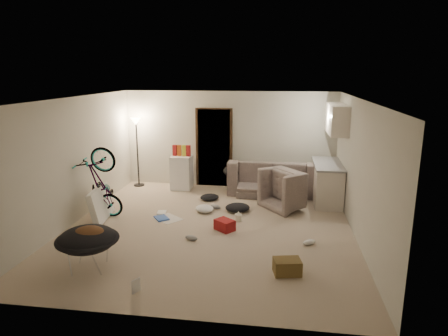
# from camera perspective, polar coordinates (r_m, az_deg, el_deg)

# --- Properties ---
(floor) EXTENTS (5.50, 6.00, 0.02)m
(floor) POSITION_cam_1_polar(r_m,az_deg,el_deg) (7.94, -2.07, -8.53)
(floor) COLOR tan
(floor) RESTS_ON ground
(ceiling) EXTENTS (5.50, 6.00, 0.02)m
(ceiling) POSITION_cam_1_polar(r_m,az_deg,el_deg) (7.37, -2.23, 9.93)
(ceiling) COLOR white
(ceiling) RESTS_ON wall_back
(wall_back) EXTENTS (5.50, 0.02, 2.50)m
(wall_back) POSITION_cam_1_polar(r_m,az_deg,el_deg) (10.47, 0.78, 4.10)
(wall_back) COLOR beige
(wall_back) RESTS_ON floor
(wall_front) EXTENTS (5.50, 0.02, 2.50)m
(wall_front) POSITION_cam_1_polar(r_m,az_deg,el_deg) (4.75, -8.66, -7.94)
(wall_front) COLOR beige
(wall_front) RESTS_ON floor
(wall_left) EXTENTS (0.02, 6.00, 2.50)m
(wall_left) POSITION_cam_1_polar(r_m,az_deg,el_deg) (8.48, -20.82, 0.93)
(wall_left) COLOR beige
(wall_left) RESTS_ON floor
(wall_right) EXTENTS (0.02, 6.00, 2.50)m
(wall_right) POSITION_cam_1_polar(r_m,az_deg,el_deg) (7.58, 18.86, -0.35)
(wall_right) COLOR beige
(wall_right) RESTS_ON floor
(doorway) EXTENTS (0.85, 0.10, 2.04)m
(doorway) POSITION_cam_1_polar(r_m,az_deg,el_deg) (10.53, -1.41, 2.88)
(doorway) COLOR black
(doorway) RESTS_ON floor
(door_trim) EXTENTS (0.97, 0.04, 2.10)m
(door_trim) POSITION_cam_1_polar(r_m,az_deg,el_deg) (10.50, -1.44, 2.85)
(door_trim) COLOR #332012
(door_trim) RESTS_ON floor
(floor_lamp) EXTENTS (0.28, 0.28, 1.81)m
(floor_lamp) POSITION_cam_1_polar(r_m,az_deg,el_deg) (10.69, -12.37, 4.29)
(floor_lamp) COLOR black
(floor_lamp) RESTS_ON floor
(kitchen_counter) EXTENTS (0.60, 1.50, 0.88)m
(kitchen_counter) POSITION_cam_1_polar(r_m,az_deg,el_deg) (9.64, 14.46, -2.11)
(kitchen_counter) COLOR silver
(kitchen_counter) RESTS_ON floor
(counter_top) EXTENTS (0.64, 1.54, 0.04)m
(counter_top) POSITION_cam_1_polar(r_m,az_deg,el_deg) (9.53, 14.62, 0.55)
(counter_top) COLOR gray
(counter_top) RESTS_ON kitchen_counter
(kitchen_uppers) EXTENTS (0.38, 1.40, 0.65)m
(kitchen_uppers) POSITION_cam_1_polar(r_m,az_deg,el_deg) (9.37, 15.80, 6.79)
(kitchen_uppers) COLOR silver
(kitchen_uppers) RESTS_ON wall_right
(sofa) EXTENTS (2.16, 0.88, 0.63)m
(sofa) POSITION_cam_1_polar(r_m,az_deg,el_deg) (10.05, 6.87, -1.88)
(sofa) COLOR #323832
(sofa) RESTS_ON floor
(armchair) EXTENTS (1.30, 1.32, 0.65)m
(armchair) POSITION_cam_1_polar(r_m,az_deg,el_deg) (9.14, 9.87, -3.50)
(armchair) COLOR #323832
(armchair) RESTS_ON floor
(bicycle) EXTENTS (1.59, 0.76, 0.90)m
(bicycle) POSITION_cam_1_polar(r_m,az_deg,el_deg) (8.66, -17.04, -4.27)
(bicycle) COLOR black
(bicycle) RESTS_ON floor
(book_asset) EXTENTS (0.25, 0.23, 0.02)m
(book_asset) POSITION_cam_1_polar(r_m,az_deg,el_deg) (5.88, -12.98, -17.16)
(book_asset) COLOR maroon
(book_asset) RESTS_ON floor
(mini_fridge) EXTENTS (0.51, 0.51, 0.87)m
(mini_fridge) POSITION_cam_1_polar(r_m,az_deg,el_deg) (10.42, -6.07, -0.61)
(mini_fridge) COLOR white
(mini_fridge) RESTS_ON floor
(snack_box_0) EXTENTS (0.11, 0.08, 0.30)m
(snack_box_0) POSITION_cam_1_polar(r_m,az_deg,el_deg) (10.34, -7.06, 2.46)
(snack_box_0) COLOR maroon
(snack_box_0) RESTS_ON mini_fridge
(snack_box_1) EXTENTS (0.10, 0.07, 0.30)m
(snack_box_1) POSITION_cam_1_polar(r_m,az_deg,el_deg) (10.31, -6.41, 2.45)
(snack_box_1) COLOR #CB5819
(snack_box_1) RESTS_ON mini_fridge
(snack_box_2) EXTENTS (0.12, 0.10, 0.30)m
(snack_box_2) POSITION_cam_1_polar(r_m,az_deg,el_deg) (10.28, -5.77, 2.43)
(snack_box_2) COLOR yellow
(snack_box_2) RESTS_ON mini_fridge
(snack_box_3) EXTENTS (0.11, 0.09, 0.30)m
(snack_box_3) POSITION_cam_1_polar(r_m,az_deg,el_deg) (10.25, -5.11, 2.42)
(snack_box_3) COLOR maroon
(snack_box_3) RESTS_ON mini_fridge
(saucer_chair) EXTENTS (0.95, 0.95, 0.68)m
(saucer_chair) POSITION_cam_1_polar(r_m,az_deg,el_deg) (6.56, -18.87, -10.34)
(saucer_chair) COLOR silver
(saucer_chair) RESTS_ON floor
(hoodie) EXTENTS (0.52, 0.45, 0.22)m
(hoodie) POSITION_cam_1_polar(r_m,az_deg,el_deg) (6.44, -18.72, -8.86)
(hoodie) COLOR #56341D
(hoodie) RESTS_ON saucer_chair
(sofa_drape) EXTENTS (0.63, 0.55, 0.28)m
(sofa_drape) POSITION_cam_1_polar(r_m,az_deg,el_deg) (10.05, 1.48, -0.45)
(sofa_drape) COLOR black
(sofa_drape) RESTS_ON sofa
(tv_box) EXTENTS (0.37, 1.03, 0.67)m
(tv_box) POSITION_cam_1_polar(r_m,az_deg,el_deg) (8.63, -17.18, -4.90)
(tv_box) COLOR silver
(tv_box) RESTS_ON floor
(drink_case_a) EXTENTS (0.45, 0.36, 0.23)m
(drink_case_a) POSITION_cam_1_polar(r_m,az_deg,el_deg) (6.28, 9.01, -13.75)
(drink_case_a) COLOR brown
(drink_case_a) RESTS_ON floor
(drink_case_b) EXTENTS (0.44, 0.43, 0.21)m
(drink_case_b) POSITION_cam_1_polar(r_m,az_deg,el_deg) (7.77, 0.10, -8.14)
(drink_case_b) COLOR maroon
(drink_case_b) RESTS_ON floor
(juicer) EXTENTS (0.15, 0.15, 0.21)m
(juicer) POSITION_cam_1_polar(r_m,az_deg,el_deg) (8.23, 2.06, -7.00)
(juicer) COLOR silver
(juicer) RESTS_ON floor
(newspaper) EXTENTS (0.69, 0.67, 0.01)m
(newspaper) POSITION_cam_1_polar(r_m,az_deg,el_deg) (8.46, -8.05, -7.15)
(newspaper) COLOR silver
(newspaper) RESTS_ON floor
(book_blue) EXTENTS (0.39, 0.41, 0.03)m
(book_blue) POSITION_cam_1_polar(r_m,az_deg,el_deg) (8.46, -8.91, -7.09)
(book_blue) COLOR #3259B5
(book_blue) RESTS_ON floor
(book_white) EXTENTS (0.21, 0.26, 0.02)m
(book_white) POSITION_cam_1_polar(r_m,az_deg,el_deg) (8.80, -8.90, -6.28)
(book_white) COLOR silver
(book_white) RESTS_ON floor
(shoe_0) EXTENTS (0.28, 0.18, 0.10)m
(shoe_0) POSITION_cam_1_polar(r_m,az_deg,el_deg) (10.28, 1.29, -2.96)
(shoe_0) COLOR #3259B5
(shoe_0) RESTS_ON floor
(shoe_1) EXTENTS (0.29, 0.23, 0.10)m
(shoe_1) POSITION_cam_1_polar(r_m,az_deg,el_deg) (8.92, -1.20, -5.57)
(shoe_1) COLOR slate
(shoe_1) RESTS_ON floor
(shoe_3) EXTENTS (0.27, 0.16, 0.09)m
(shoe_3) POSITION_cam_1_polar(r_m,az_deg,el_deg) (7.37, -4.67, -9.92)
(shoe_3) COLOR slate
(shoe_3) RESTS_ON floor
(shoe_4) EXTENTS (0.28, 0.23, 0.10)m
(shoe_4) POSITION_cam_1_polar(r_m,az_deg,el_deg) (7.32, 12.06, -10.33)
(shoe_4) COLOR white
(shoe_4) RESTS_ON floor
(clothes_lump_a) EXTENTS (0.66, 0.61, 0.17)m
(clothes_lump_a) POSITION_cam_1_polar(r_m,az_deg,el_deg) (8.77, 1.95, -5.67)
(clothes_lump_a) COLOR black
(clothes_lump_a) RESTS_ON floor
(clothes_lump_b) EXTENTS (0.59, 0.57, 0.14)m
(clothes_lump_b) POSITION_cam_1_polar(r_m,az_deg,el_deg) (9.53, -2.08, -4.19)
(clothes_lump_b) COLOR black
(clothes_lump_b) RESTS_ON floor
(clothes_lump_c) EXTENTS (0.58, 0.59, 0.14)m
(clothes_lump_c) POSITION_cam_1_polar(r_m,az_deg,el_deg) (8.76, -2.79, -5.82)
(clothes_lump_c) COLOR silver
(clothes_lump_c) RESTS_ON floor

